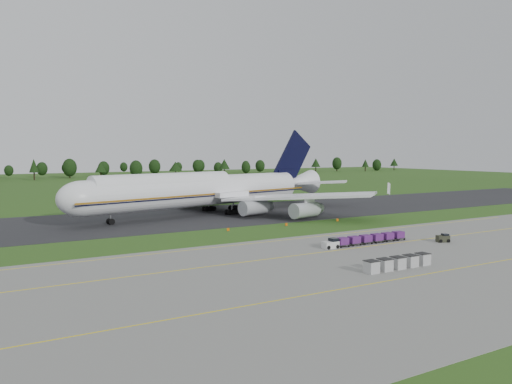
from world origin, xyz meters
TOP-DOWN VIEW (x-y plane):
  - ground at (0.00, 0.00)m, footprint 600.00×600.00m
  - apron at (0.00, -34.00)m, footprint 300.00×52.00m
  - taxiway at (0.00, 28.00)m, footprint 300.00×40.00m
  - apron_markings at (0.00, -26.98)m, footprint 300.00×30.20m
  - tree_line at (10.94, 218.23)m, footprint 525.98×22.42m
  - aircraft at (1.12, 30.56)m, footprint 79.00×74.93m
  - baggage_train at (8.27, -20.11)m, footprint 17.72×1.61m
  - utility_cart at (21.64, -25.47)m, footprint 2.42×1.92m
  - uld_row at (-0.07, -36.03)m, footprint 11.28×1.68m
  - edge_markers at (8.46, 4.41)m, footprint 28.42×0.30m

SIDE VIEW (x-z plane):
  - ground at x=0.00m, z-range 0.00..0.00m
  - apron at x=0.00m, z-range 0.00..0.06m
  - taxiway at x=0.00m, z-range 0.00..0.08m
  - apron_markings at x=0.00m, z-range 0.06..0.07m
  - edge_markers at x=8.46m, z-range -0.03..0.57m
  - utility_cart at x=21.64m, z-range 0.05..1.21m
  - uld_row at x=-0.07m, z-range 0.06..1.72m
  - baggage_train at x=8.27m, z-range 0.13..1.67m
  - tree_line at x=10.94m, z-range 0.34..12.09m
  - aircraft at x=1.12m, z-range -4.75..17.39m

